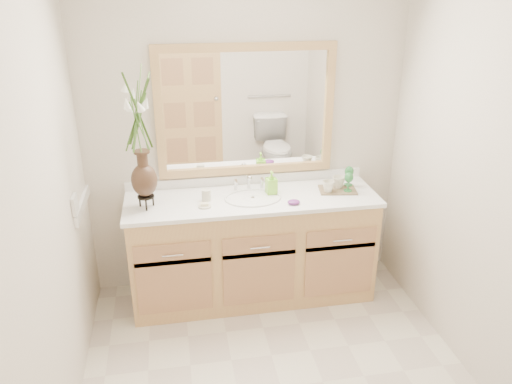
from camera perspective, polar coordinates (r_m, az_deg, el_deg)
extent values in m
cube|color=silver|center=(3.77, -1.17, 6.28)|extent=(2.40, 0.02, 2.40)
cube|color=silver|center=(2.59, -23.41, -3.80)|extent=(0.02, 2.60, 2.40)
cube|color=silver|center=(3.07, 25.77, -0.11)|extent=(0.02, 2.60, 2.40)
cube|color=tan|center=(3.83, -0.40, -6.51)|extent=(1.80, 0.55, 0.80)
cube|color=white|center=(3.64, -0.42, -0.82)|extent=(1.84, 0.57, 0.03)
ellipsoid|color=white|center=(3.64, -0.36, -1.52)|extent=(0.38, 0.30, 0.12)
cylinder|color=silver|center=(3.76, -0.83, 1.13)|extent=(0.02, 0.02, 0.11)
cylinder|color=silver|center=(3.75, -2.34, 0.81)|extent=(0.02, 0.02, 0.08)
cylinder|color=silver|center=(3.78, 0.66, 1.02)|extent=(0.02, 0.02, 0.08)
cube|color=white|center=(3.70, -1.16, 9.24)|extent=(1.20, 0.01, 0.85)
cube|color=tan|center=(3.61, -1.20, 16.24)|extent=(1.32, 0.04, 0.06)
cube|color=tan|center=(3.83, -1.08, 2.58)|extent=(1.32, 0.04, 0.06)
cube|color=tan|center=(3.65, -11.06, 8.63)|extent=(0.06, 0.04, 0.85)
cube|color=tan|center=(3.84, 8.32, 9.52)|extent=(0.06, 0.04, 0.85)
cube|color=white|center=(3.36, -20.02, -1.34)|extent=(0.02, 0.12, 0.12)
cylinder|color=black|center=(3.52, -12.48, -0.50)|extent=(0.11, 0.11, 0.01)
ellipsoid|color=#302015|center=(3.47, -12.65, 1.33)|extent=(0.18, 0.18, 0.23)
cylinder|color=#302015|center=(3.42, -12.86, 3.60)|extent=(0.07, 0.07, 0.10)
cylinder|color=#4C7A33|center=(3.35, -13.26, 7.98)|extent=(0.06, 0.06, 0.42)
cylinder|color=beige|center=(3.58, -5.70, -0.36)|extent=(0.07, 0.07, 0.08)
cylinder|color=beige|center=(3.50, -5.89, -1.62)|extent=(0.09, 0.09, 0.01)
cube|color=beige|center=(3.49, -5.90, -1.40)|extent=(0.06, 0.04, 0.02)
imported|color=#86E335|center=(3.68, 1.77, 0.98)|extent=(0.08, 0.08, 0.15)
ellipsoid|color=#6A2776|center=(3.53, 4.33, -1.15)|extent=(0.10, 0.09, 0.03)
cube|color=brown|center=(3.79, 9.29, 0.24)|extent=(0.30, 0.22, 0.01)
imported|color=beige|center=(3.72, 8.26, 0.70)|extent=(0.09, 0.09, 0.09)
imported|color=beige|center=(3.80, 9.41, 1.16)|extent=(0.12, 0.11, 0.10)
cylinder|color=#267333|center=(3.77, 10.46, 0.17)|extent=(0.06, 0.06, 0.01)
cylinder|color=#267333|center=(3.75, 10.51, 0.82)|extent=(0.01, 0.01, 0.09)
ellipsoid|color=#267333|center=(3.73, 10.57, 1.64)|extent=(0.07, 0.07, 0.08)
cylinder|color=#267333|center=(3.88, 10.49, 0.83)|extent=(0.06, 0.06, 0.01)
cylinder|color=#267333|center=(3.86, 10.54, 1.48)|extent=(0.01, 0.01, 0.10)
ellipsoid|color=#267333|center=(3.84, 10.61, 2.32)|extent=(0.07, 0.07, 0.08)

